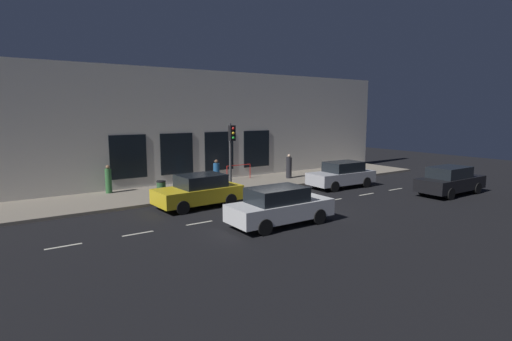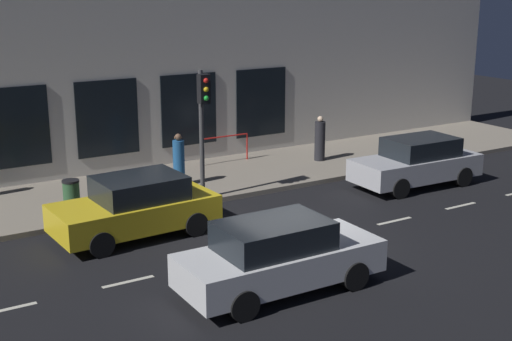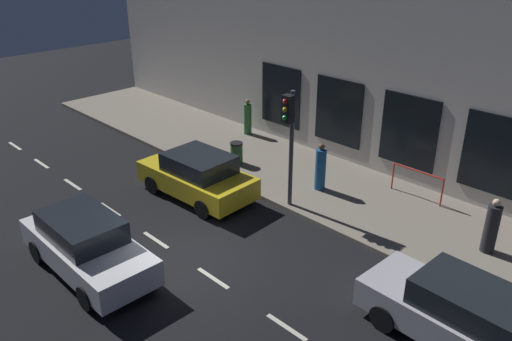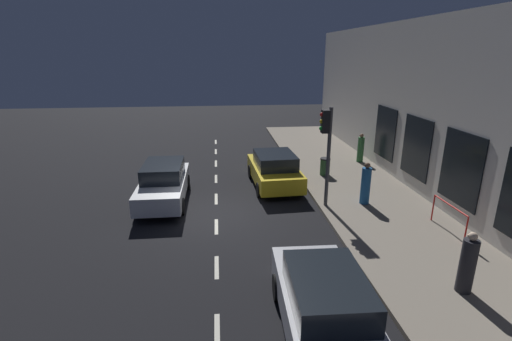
{
  "view_description": "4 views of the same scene",
  "coord_description": "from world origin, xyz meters",
  "px_view_note": "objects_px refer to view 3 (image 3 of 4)",
  "views": [
    {
      "loc": [
        -14.72,
        11.41,
        4.61
      ],
      "look_at": [
        1.42,
        0.38,
        1.73
      ],
      "focal_mm": 28.11,
      "sensor_mm": 36.0,
      "label": 1
    },
    {
      "loc": [
        -13.68,
        9.25,
        6.41
      ],
      "look_at": [
        1.25,
        0.13,
        1.69
      ],
      "focal_mm": 49.25,
      "sensor_mm": 36.0,
      "label": 2
    },
    {
      "loc": [
        -6.98,
        -9.67,
        8.2
      ],
      "look_at": [
        2.64,
        0.07,
        1.9
      ],
      "focal_mm": 36.18,
      "sensor_mm": 36.0,
      "label": 3
    },
    {
      "loc": [
        0.15,
        -12.91,
        5.86
      ],
      "look_at": [
        1.45,
        -0.56,
        1.89
      ],
      "focal_mm": 26.04,
      "sensor_mm": 36.0,
      "label": 4
    }
  ],
  "objects_px": {
    "parked_car_2": "(86,244)",
    "pedestrian_1": "(320,168)",
    "parked_car_1": "(461,315)",
    "trash_bin": "(237,153)",
    "pedestrian_0": "(248,118)",
    "pedestrian_2": "(491,228)",
    "traffic_light": "(289,129)",
    "parked_car_0": "(197,175)"
  },
  "relations": [
    {
      "from": "parked_car_0",
      "to": "parked_car_2",
      "type": "distance_m",
      "value": 4.93
    },
    {
      "from": "parked_car_0",
      "to": "pedestrian_2",
      "type": "distance_m",
      "value": 9.15
    },
    {
      "from": "parked_car_0",
      "to": "pedestrian_0",
      "type": "bearing_deg",
      "value": 26.79
    },
    {
      "from": "parked_car_1",
      "to": "pedestrian_2",
      "type": "height_order",
      "value": "pedestrian_2"
    },
    {
      "from": "pedestrian_0",
      "to": "pedestrian_2",
      "type": "height_order",
      "value": "pedestrian_2"
    },
    {
      "from": "parked_car_2",
      "to": "pedestrian_2",
      "type": "bearing_deg",
      "value": 139.3
    },
    {
      "from": "parked_car_1",
      "to": "pedestrian_0",
      "type": "relative_size",
      "value": 2.77
    },
    {
      "from": "pedestrian_0",
      "to": "pedestrian_2",
      "type": "xyz_separation_m",
      "value": [
        -1.68,
        -11.41,
        0.02
      ]
    },
    {
      "from": "traffic_light",
      "to": "pedestrian_0",
      "type": "relative_size",
      "value": 2.45
    },
    {
      "from": "parked_car_2",
      "to": "trash_bin",
      "type": "distance_m",
      "value": 7.7
    },
    {
      "from": "pedestrian_0",
      "to": "pedestrian_1",
      "type": "bearing_deg",
      "value": 174.58
    },
    {
      "from": "parked_car_0",
      "to": "parked_car_1",
      "type": "bearing_deg",
      "value": -95.2
    },
    {
      "from": "trash_bin",
      "to": "traffic_light",
      "type": "bearing_deg",
      "value": -107.12
    },
    {
      "from": "parked_car_1",
      "to": "trash_bin",
      "type": "bearing_deg",
      "value": 75.6
    },
    {
      "from": "parked_car_2",
      "to": "pedestrian_1",
      "type": "relative_size",
      "value": 2.65
    },
    {
      "from": "pedestrian_0",
      "to": "pedestrian_1",
      "type": "xyz_separation_m",
      "value": [
        -1.99,
        -5.68,
        0.05
      ]
    },
    {
      "from": "pedestrian_0",
      "to": "pedestrian_1",
      "type": "height_order",
      "value": "pedestrian_1"
    },
    {
      "from": "traffic_light",
      "to": "parked_car_2",
      "type": "relative_size",
      "value": 0.86
    },
    {
      "from": "parked_car_2",
      "to": "pedestrian_0",
      "type": "xyz_separation_m",
      "value": [
        9.92,
        4.24,
        0.08
      ]
    },
    {
      "from": "pedestrian_1",
      "to": "pedestrian_2",
      "type": "height_order",
      "value": "pedestrian_1"
    },
    {
      "from": "traffic_light",
      "to": "parked_car_0",
      "type": "height_order",
      "value": "traffic_light"
    },
    {
      "from": "parked_car_2",
      "to": "pedestrian_0",
      "type": "relative_size",
      "value": 2.85
    },
    {
      "from": "pedestrian_1",
      "to": "pedestrian_2",
      "type": "relative_size",
      "value": 1.03
    },
    {
      "from": "parked_car_1",
      "to": "trash_bin",
      "type": "height_order",
      "value": "parked_car_1"
    },
    {
      "from": "pedestrian_2",
      "to": "trash_bin",
      "type": "relative_size",
      "value": 1.91
    },
    {
      "from": "parked_car_1",
      "to": "pedestrian_1",
      "type": "height_order",
      "value": "pedestrian_1"
    },
    {
      "from": "trash_bin",
      "to": "pedestrian_0",
      "type": "bearing_deg",
      "value": 38.75
    },
    {
      "from": "parked_car_2",
      "to": "pedestrian_0",
      "type": "height_order",
      "value": "pedestrian_0"
    },
    {
      "from": "parked_car_1",
      "to": "parked_car_2",
      "type": "bearing_deg",
      "value": 119.89
    },
    {
      "from": "traffic_light",
      "to": "pedestrian_1",
      "type": "bearing_deg",
      "value": 0.86
    },
    {
      "from": "pedestrian_0",
      "to": "trash_bin",
      "type": "distance_m",
      "value": 3.28
    },
    {
      "from": "trash_bin",
      "to": "parked_car_2",
      "type": "bearing_deg",
      "value": -163.45
    },
    {
      "from": "pedestrian_0",
      "to": "pedestrian_2",
      "type": "bearing_deg",
      "value": -174.52
    },
    {
      "from": "pedestrian_0",
      "to": "pedestrian_1",
      "type": "distance_m",
      "value": 6.01
    },
    {
      "from": "parked_car_0",
      "to": "parked_car_1",
      "type": "xyz_separation_m",
      "value": [
        -0.39,
        -9.47,
        -0.0
      ]
    },
    {
      "from": "parked_car_0",
      "to": "pedestrian_0",
      "type": "xyz_separation_m",
      "value": [
        5.17,
        2.94,
        0.08
      ]
    },
    {
      "from": "traffic_light",
      "to": "pedestrian_2",
      "type": "relative_size",
      "value": 2.36
    },
    {
      "from": "parked_car_2",
      "to": "pedestrian_1",
      "type": "distance_m",
      "value": 8.07
    },
    {
      "from": "parked_car_1",
      "to": "traffic_light",
      "type": "bearing_deg",
      "value": 76.12
    },
    {
      "from": "parked_car_0",
      "to": "trash_bin",
      "type": "relative_size",
      "value": 5.03
    },
    {
      "from": "pedestrian_1",
      "to": "trash_bin",
      "type": "xyz_separation_m",
      "value": [
        -0.56,
        3.63,
        -0.34
      ]
    },
    {
      "from": "parked_car_0",
      "to": "trash_bin",
      "type": "xyz_separation_m",
      "value": [
        2.62,
        0.9,
        -0.21
      ]
    }
  ]
}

